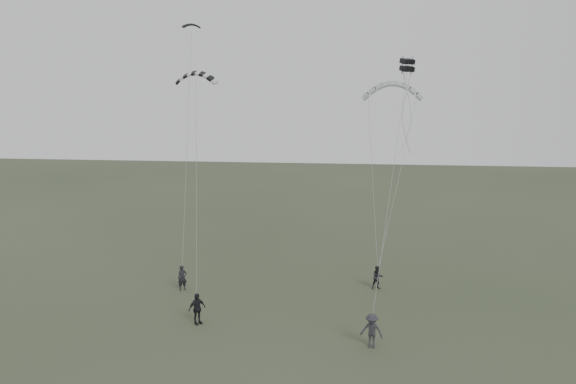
# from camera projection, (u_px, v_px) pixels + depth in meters

# --- Properties ---
(ground) EXTENTS (140.00, 140.00, 0.00)m
(ground) POSITION_uv_depth(u_px,v_px,m) (267.00, 323.00, 33.56)
(ground) COLOR #323F28
(ground) RESTS_ON ground
(flyer_left) EXTENTS (0.76, 0.68, 1.75)m
(flyer_left) POSITION_uv_depth(u_px,v_px,m) (182.00, 278.00, 38.81)
(flyer_left) COLOR black
(flyer_left) RESTS_ON ground
(flyer_right) EXTENTS (0.93, 0.80, 1.65)m
(flyer_right) POSITION_uv_depth(u_px,v_px,m) (378.00, 278.00, 39.03)
(flyer_right) COLOR black
(flyer_right) RESTS_ON ground
(flyer_center) EXTENTS (1.11, 1.12, 1.90)m
(flyer_center) POSITION_uv_depth(u_px,v_px,m) (197.00, 309.00, 33.28)
(flyer_center) COLOR black
(flyer_center) RESTS_ON ground
(flyer_far) EXTENTS (1.40, 1.04, 1.93)m
(flyer_far) POSITION_uv_depth(u_px,v_px,m) (372.00, 331.00, 30.27)
(flyer_far) COLOR #2B2A30
(flyer_far) RESTS_ON ground
(kite_dark_small) EXTENTS (1.47, 1.10, 0.57)m
(kite_dark_small) POSITION_uv_depth(u_px,v_px,m) (191.00, 25.00, 42.34)
(kite_dark_small) COLOR black
(kite_dark_small) RESTS_ON flyer_left
(kite_pale_large) EXTENTS (4.56, 1.75, 2.01)m
(kite_pale_large) POSITION_uv_depth(u_px,v_px,m) (393.00, 84.00, 41.93)
(kite_pale_large) COLOR #999B9D
(kite_pale_large) RESTS_ON flyer_right
(kite_striped) EXTENTS (2.65, 0.97, 1.22)m
(kite_striped) POSITION_uv_depth(u_px,v_px,m) (196.00, 73.00, 35.46)
(kite_striped) COLOR black
(kite_striped) RESTS_ON flyer_center
(kite_box) EXTENTS (0.97, 1.02, 0.84)m
(kite_box) POSITION_uv_depth(u_px,v_px,m) (407.00, 65.00, 34.09)
(kite_box) COLOR black
(kite_box) RESTS_ON flyer_far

